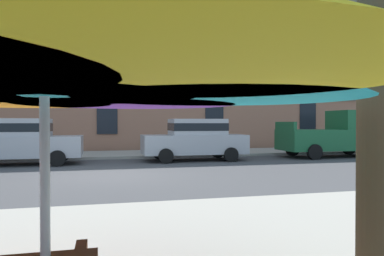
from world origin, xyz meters
The scene contains 7 objects.
ground_plane centered at (0.00, 0.00, 0.00)m, with size 120.00×120.00×0.00m, color #424244.
sidewalk_far centered at (0.00, 6.80, 0.06)m, with size 56.00×3.60×0.12m, color #9E998E.
apartment_building centered at (0.00, 14.99, 6.40)m, with size 42.85×12.08×12.80m.
sedan_silver centered at (-3.28, 3.70, 0.95)m, with size 4.40×1.98×1.78m.
sedan_silver_midblock centered at (3.62, 3.70, 0.95)m, with size 4.40×1.98×1.78m.
pickup_green centered at (10.59, 3.70, 1.03)m, with size 5.10×2.12×2.20m.
patio_umbrella centered at (-0.55, -9.00, 2.03)m, with size 4.17×3.88×2.34m.
Camera 1 is at (-0.20, -11.36, 1.62)m, focal length 33.95 mm.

